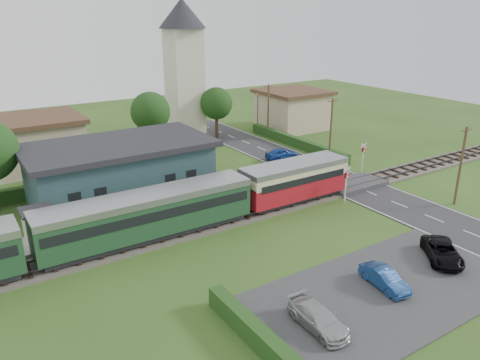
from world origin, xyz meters
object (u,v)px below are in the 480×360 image
train (105,224)px  equipment_hut (40,225)px  pedestrian_near (212,192)px  pedestrian_far (57,229)px  church_tower (184,59)px  car_park_dark (442,252)px  car_on_road (281,153)px  crossing_signal_far (363,153)px  house_east (293,109)px  car_park_silver (318,318)px  station_building (120,171)px  car_park_blue (384,278)px  crossing_signal_near (346,179)px  house_west (30,143)px

train → equipment_hut: bearing=139.4°
pedestrian_near → pedestrian_far: size_ratio=0.99×
church_tower → car_park_dark: church_tower is taller
train → pedestrian_near: train is taller
car_on_road → crossing_signal_far: bearing=-148.4°
train → house_east: size_ratio=4.91×
car_park_silver → church_tower: bearing=74.4°
train → car_park_silver: train is taller
station_building → car_park_silver: station_building is taller
equipment_hut → train: bearing=-40.6°
house_east → car_park_dark: size_ratio=2.02×
station_building → pedestrian_far: size_ratio=8.62×
house_east → crossing_signal_far: bearing=-108.1°
station_building → car_park_blue: (8.58, -22.66, -2.03)m
church_tower → car_park_blue: bearing=-99.2°
car_on_road → pedestrian_far: pedestrian_far is taller
house_east → car_park_blue: 41.66m
equipment_hut → house_east: size_ratio=0.29×
pedestrian_near → car_park_blue: bearing=119.3°
equipment_hut → crossing_signal_far: (31.60, -0.81, 0.39)m
equipment_hut → crossing_signal_near: size_ratio=0.78×
crossing_signal_near → pedestrian_far: size_ratio=1.77×
station_building → crossing_signal_near: station_building is taller
crossing_signal_near → car_park_dark: 11.37m
station_building → house_west: 14.87m
church_tower → crossing_signal_far: church_tower is taller
station_building → church_tower: (15.00, 17.01, 7.53)m
house_west → car_park_dark: size_ratio=2.48×
car_park_blue → car_park_dark: (5.92, 0.15, 0.02)m
crossing_signal_far → car_park_dark: (-9.10, -15.91, -1.46)m
church_tower → crossing_signal_far: size_ratio=5.37×
crossing_signal_far → car_park_blue: crossing_signal_far is taller
car_park_blue → pedestrian_near: size_ratio=1.91×
car_park_blue → car_park_dark: bearing=9.2°
church_tower → car_park_silver: (-12.50, -40.44, -9.56)m
train → car_park_silver: size_ratio=10.72×
house_west → pedestrian_far: house_west is taller
house_east → car_park_silver: (-27.50, -36.44, -2.13)m
car_park_dark → crossing_signal_near: bearing=119.3°
equipment_hut → car_on_road: bearing=15.4°
train → pedestrian_near: size_ratio=23.39×
car_park_blue → pedestrian_far: bearing=141.2°
crossing_signal_near → pedestrian_far: 23.96m
equipment_hut → train: size_ratio=0.06×
car_park_dark → station_building: bearing=161.8°
church_tower → crossing_signal_far: (8.60, -23.61, -8.08)m
equipment_hut → house_west: house_west is taller
pedestrian_far → house_west: bearing=-12.3°
house_west → car_park_silver: size_ratio=2.68×
house_east → crossing_signal_near: house_east is taller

